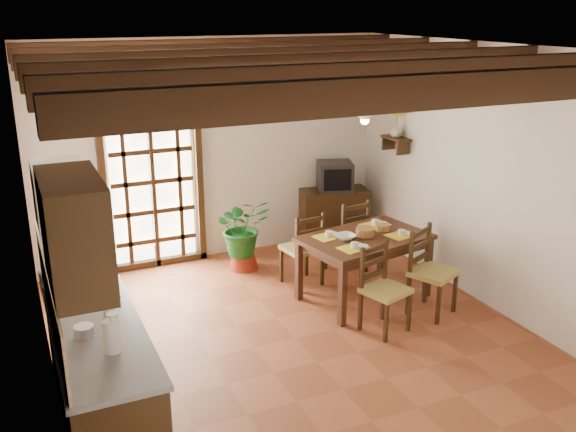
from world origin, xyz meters
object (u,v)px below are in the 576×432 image
chair_far_right (347,249)px  potted_plant (243,225)px  chair_near_right (431,287)px  dining_table (365,244)px  sideboard (334,217)px  kitchen_counter (99,370)px  pendant_lamp (365,113)px  chair_far_left (302,262)px  chair_near_left (384,305)px  crt_tv (335,176)px

chair_far_right → potted_plant: 1.32m
chair_near_right → potted_plant: (-1.40, 1.97, 0.28)m
dining_table → potted_plant: 1.64m
dining_table → chair_near_right: (0.46, -0.62, -0.35)m
sideboard → kitchen_counter: bearing=-130.8°
pendant_lamp → dining_table: bearing=-90.0°
dining_table → sideboard: sideboard is taller
pendant_lamp → chair_far_left: bearing=131.9°
chair_near_left → chair_far_right: chair_far_right is taller
chair_far_left → chair_near_left: bearing=92.8°
pendant_lamp → chair_far_right: bearing=72.6°
kitchen_counter → pendant_lamp: 3.66m
chair_far_right → chair_near_left: bearing=67.4°
kitchen_counter → chair_near_left: size_ratio=2.50×
chair_near_right → sideboard: chair_near_right is taller
kitchen_counter → chair_near_left: kitchen_counter is taller
crt_tv → potted_plant: 1.54m
crt_tv → potted_plant: (-1.46, -0.33, -0.39)m
kitchen_counter → pendant_lamp: (3.05, 1.24, 1.60)m
crt_tv → pendant_lamp: pendant_lamp is taller
crt_tv → pendant_lamp: (-0.52, -1.57, 1.12)m
sideboard → crt_tv: bearing=-79.1°
chair_far_left → pendant_lamp: bearing=123.9°
kitchen_counter → chair_near_right: bearing=8.5°
chair_near_right → sideboard: size_ratio=1.04×
dining_table → chair_near_right: size_ratio=1.60×
chair_near_right → pendant_lamp: size_ratio=1.11×
chair_far_right → sideboard: chair_far_right is taller
dining_table → pendant_lamp: bearing=79.2°
crt_tv → pendant_lamp: size_ratio=0.66×
dining_table → chair_far_left: bearing=116.1°
sideboard → potted_plant: potted_plant is taller
chair_far_right → potted_plant: (-1.14, 0.60, 0.28)m
kitchen_counter → sideboard: (3.57, 2.83, -0.09)m
sideboard → chair_far_right: bearing=-97.9°
kitchen_counter → chair_near_right: kitchen_counter is taller
kitchen_counter → chair_far_right: size_ratio=2.41×
chair_near_left → chair_far_left: same height
chair_far_left → pendant_lamp: 1.93m
kitchen_counter → dining_table: (3.05, 1.14, 0.17)m
dining_table → chair_far_right: 0.85m
chair_far_left → pendant_lamp: (0.47, -0.52, 1.80)m
chair_far_right → chair_far_left: bearing=3.5°
kitchen_counter → dining_table: 3.26m
kitchen_counter → chair_far_left: kitchen_counter is taller
sideboard → potted_plant: size_ratio=0.47×
chair_far_right → pendant_lamp: size_ratio=1.11×
chair_near_right → chair_far_right: 1.39m
chair_near_right → chair_far_left: chair_near_right is taller
potted_plant → pendant_lamp: 2.17m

